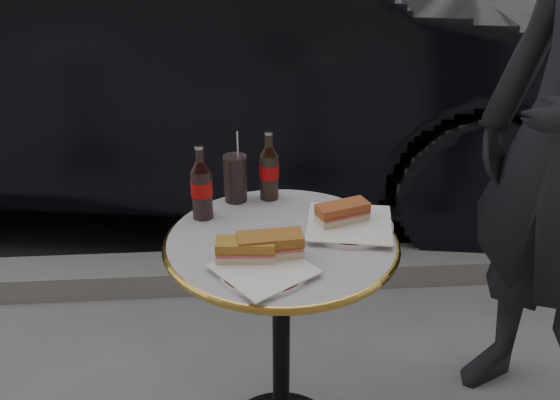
{
  "coord_description": "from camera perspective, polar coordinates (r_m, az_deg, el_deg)",
  "views": [
    {
      "loc": [
        -0.1,
        -1.42,
        1.55
      ],
      "look_at": [
        0.0,
        0.05,
        0.82
      ],
      "focal_mm": 40.0,
      "sensor_mm": 36.0,
      "label": 1
    }
  ],
  "objects": [
    {
      "name": "cola_glass",
      "position": [
        1.82,
        -4.1,
        2.0
      ],
      "size": [
        0.09,
        0.09,
        0.14
      ],
      "primitive_type": "cylinder",
      "rotation": [
        0.0,
        0.0,
        -0.39
      ],
      "color": "black",
      "rests_on": "bistro_table"
    },
    {
      "name": "parked_car",
      "position": [
        3.44,
        -7.59,
        13.46
      ],
      "size": [
        2.4,
        5.04,
        1.59
      ],
      "primitive_type": "imported",
      "rotation": [
        0.0,
        0.0,
        1.42
      ],
      "color": "black",
      "rests_on": "ground"
    },
    {
      "name": "sandwich_left_b",
      "position": [
        1.53,
        -0.91,
        -4.23
      ],
      "size": [
        0.17,
        0.09,
        0.06
      ],
      "primitive_type": "cube",
      "rotation": [
        0.0,
        0.0,
        0.1
      ],
      "color": "#A7642A",
      "rests_on": "plate_left"
    },
    {
      "name": "asphalt_road",
      "position": [
        6.6,
        -3.1,
        12.74
      ],
      "size": [
        40.0,
        8.0,
        0.0
      ],
      "primitive_type": "cube",
      "color": "black",
      "rests_on": "ground"
    },
    {
      "name": "plate_left",
      "position": [
        1.49,
        -1.49,
        -6.54
      ],
      "size": [
        0.28,
        0.28,
        0.01
      ],
      "primitive_type": "cylinder",
      "rotation": [
        0.0,
        0.0,
        0.44
      ],
      "color": "white",
      "rests_on": "bistro_table"
    },
    {
      "name": "sandwich_left_a",
      "position": [
        1.52,
        -3.17,
        -4.65
      ],
      "size": [
        0.15,
        0.08,
        0.05
      ],
      "primitive_type": "cube",
      "rotation": [
        0.0,
        0.0,
        -0.06
      ],
      "color": "#B1782D",
      "rests_on": "plate_left"
    },
    {
      "name": "plate_right",
      "position": [
        1.7,
        6.34,
        -2.36
      ],
      "size": [
        0.31,
        0.31,
        0.01
      ],
      "primitive_type": "cylinder",
      "rotation": [
        0.0,
        0.0,
        -0.36
      ],
      "color": "white",
      "rests_on": "bistro_table"
    },
    {
      "name": "sandwich_right",
      "position": [
        1.69,
        5.73,
        -1.21
      ],
      "size": [
        0.16,
        0.11,
        0.05
      ],
      "primitive_type": "cube",
      "rotation": [
        0.0,
        0.0,
        0.34
      ],
      "color": "#AE532C",
      "rests_on": "plate_right"
    },
    {
      "name": "curb",
      "position": [
        2.76,
        -1.25,
        -6.53
      ],
      "size": [
        40.0,
        0.2,
        0.12
      ],
      "primitive_type": "cube",
      "color": "gray",
      "rests_on": "ground"
    },
    {
      "name": "bistro_table",
      "position": [
        1.85,
        0.11,
        -13.4
      ],
      "size": [
        0.62,
        0.62,
        0.73
      ],
      "primitive_type": null,
      "color": "#BAB2C4",
      "rests_on": "ground"
    },
    {
      "name": "cola_bottle_right",
      "position": [
        1.81,
        -1.01,
        3.2
      ],
      "size": [
        0.07,
        0.07,
        0.21
      ],
      "primitive_type": null,
      "rotation": [
        0.0,
        0.0,
        -0.3
      ],
      "color": "black",
      "rests_on": "bistro_table"
    },
    {
      "name": "cola_bottle_left",
      "position": [
        1.71,
        -7.22,
        1.65
      ],
      "size": [
        0.06,
        0.06,
        0.22
      ],
      "primitive_type": null,
      "rotation": [
        0.0,
        0.0,
        0.0
      ],
      "color": "black",
      "rests_on": "bistro_table"
    }
  ]
}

